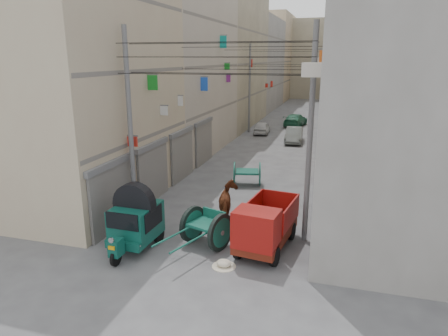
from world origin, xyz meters
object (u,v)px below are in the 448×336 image
at_px(feed_sack, 224,263).
at_px(horse, 229,203).
at_px(auto_rickshaw, 135,219).
at_px(distant_car_green, 295,120).
at_px(mini_truck, 263,229).
at_px(tonga_cart, 206,227).
at_px(distant_car_grey, 294,135).
at_px(second_cart, 247,173).
at_px(distant_car_white, 262,128).

height_order(feed_sack, horse, horse).
distance_m(auto_rickshaw, distant_car_green, 29.14).
height_order(mini_truck, distant_car_green, mini_truck).
bearing_deg(feed_sack, tonga_cart, 128.94).
bearing_deg(distant_car_green, tonga_cart, 96.62).
distance_m(horse, distant_car_grey, 17.50).
height_order(second_cart, distant_car_white, second_cart).
bearing_deg(distant_car_white, distant_car_green, -119.68).
relative_size(mini_truck, feed_sack, 7.01).
xyz_separation_m(distant_car_white, distant_car_grey, (3.29, -3.09, 0.06)).
relative_size(horse, distant_car_white, 0.59).
bearing_deg(feed_sack, distant_car_white, 98.08).
height_order(auto_rickshaw, horse, auto_rickshaw).
xyz_separation_m(auto_rickshaw, distant_car_white, (0.01, 23.93, -0.56)).
distance_m(auto_rickshaw, feed_sack, 3.64).
bearing_deg(tonga_cart, second_cart, 111.14).
relative_size(tonga_cart, mini_truck, 0.93).
bearing_deg(tonga_cart, distant_car_white, 115.42).
distance_m(mini_truck, second_cart, 7.95).
bearing_deg(mini_truck, feed_sack, -121.17).
bearing_deg(tonga_cart, feed_sack, -31.56).
distance_m(mini_truck, feed_sack, 1.88).
relative_size(distant_car_grey, distant_car_green, 0.86).
distance_m(distant_car_white, distant_car_green, 5.67).
bearing_deg(second_cart, distant_car_green, 76.57).
relative_size(feed_sack, distant_car_green, 0.12).
relative_size(horse, distant_car_grey, 0.52).
distance_m(auto_rickshaw, second_cart, 8.78).
height_order(tonga_cart, feed_sack, tonga_cart).
bearing_deg(auto_rickshaw, distant_car_green, 86.55).
distance_m(second_cart, distant_car_white, 15.59).
bearing_deg(tonga_cart, auto_rickshaw, -140.20).
height_order(mini_truck, second_cart, mini_truck).
xyz_separation_m(second_cart, distant_car_white, (-2.17, 15.43, -0.13)).
height_order(tonga_cart, distant_car_green, tonga_cart).
relative_size(second_cart, feed_sack, 3.37).
distance_m(second_cart, feed_sack, 9.04).
xyz_separation_m(tonga_cart, second_cart, (-0.22, 7.61, -0.04)).
height_order(tonga_cart, mini_truck, mini_truck).
bearing_deg(horse, tonga_cart, 67.44).
xyz_separation_m(auto_rickshaw, tonga_cart, (2.40, 0.89, -0.39)).
xyz_separation_m(mini_truck, distant_car_white, (-4.53, 23.03, -0.35)).
relative_size(auto_rickshaw, feed_sack, 5.38).
distance_m(second_cart, distant_car_grey, 12.39).
relative_size(mini_truck, distant_car_green, 0.82).
bearing_deg(distant_car_green, distant_car_grey, 102.44).
distance_m(tonga_cart, feed_sack, 1.80).
height_order(tonga_cart, distant_car_white, tonga_cart).
xyz_separation_m(tonga_cart, feed_sack, (1.07, -1.32, -0.60)).
bearing_deg(auto_rickshaw, mini_truck, 12.72).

